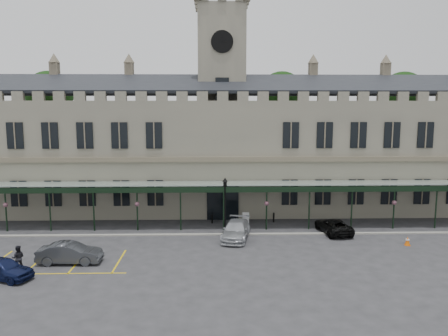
{
  "coord_description": "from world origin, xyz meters",
  "views": [
    {
      "loc": [
        -1.0,
        -32.39,
        11.34
      ],
      "look_at": [
        0.0,
        6.0,
        6.0
      ],
      "focal_mm": 35.0,
      "sensor_mm": 36.0,
      "label": 1
    }
  ],
  "objects_px": {
    "traffic_cone": "(407,241)",
    "car_left_a": "(3,268)",
    "clock_tower": "(222,91)",
    "car_taxi": "(236,230)",
    "car_van": "(333,226)",
    "sign_board": "(246,218)",
    "person_b": "(18,258)",
    "station_building": "(222,152)",
    "lamp_post_mid": "(225,201)",
    "car_left_b": "(70,253)"
  },
  "relations": [
    {
      "from": "car_taxi",
      "to": "person_b",
      "type": "distance_m",
      "value": 17.17
    },
    {
      "from": "car_left_b",
      "to": "person_b",
      "type": "height_order",
      "value": "person_b"
    },
    {
      "from": "traffic_cone",
      "to": "car_left_a",
      "type": "xyz_separation_m",
      "value": [
        -30.12,
        -6.35,
        0.36
      ]
    },
    {
      "from": "sign_board",
      "to": "car_left_a",
      "type": "xyz_separation_m",
      "value": [
        -17.23,
        -13.55,
        0.18
      ]
    },
    {
      "from": "station_building",
      "to": "car_taxi",
      "type": "xyz_separation_m",
      "value": [
        1.0,
        -11.52,
        -5.7
      ]
    },
    {
      "from": "clock_tower",
      "to": "traffic_cone",
      "type": "bearing_deg",
      "value": -42.49
    },
    {
      "from": "lamp_post_mid",
      "to": "traffic_cone",
      "type": "height_order",
      "value": "lamp_post_mid"
    },
    {
      "from": "car_taxi",
      "to": "car_van",
      "type": "xyz_separation_m",
      "value": [
        8.94,
        1.5,
        -0.1
      ]
    },
    {
      "from": "car_taxi",
      "to": "station_building",
      "type": "bearing_deg",
      "value": 106.11
    },
    {
      "from": "car_van",
      "to": "person_b",
      "type": "bearing_deg",
      "value": 10.7
    },
    {
      "from": "lamp_post_mid",
      "to": "sign_board",
      "type": "distance_m",
      "value": 5.1
    },
    {
      "from": "lamp_post_mid",
      "to": "traffic_cone",
      "type": "bearing_deg",
      "value": -12.47
    },
    {
      "from": "sign_board",
      "to": "person_b",
      "type": "xyz_separation_m",
      "value": [
        -16.9,
        -11.97,
        0.34
      ]
    },
    {
      "from": "car_taxi",
      "to": "lamp_post_mid",
      "type": "bearing_deg",
      "value": 141.38
    },
    {
      "from": "clock_tower",
      "to": "car_left_b",
      "type": "bearing_deg",
      "value": -123.58
    },
    {
      "from": "station_building",
      "to": "clock_tower",
      "type": "xyz_separation_m",
      "value": [
        0.0,
        0.09,
        6.64
      ]
    },
    {
      "from": "car_taxi",
      "to": "traffic_cone",
      "type": "bearing_deg",
      "value": 2.15
    },
    {
      "from": "car_left_b",
      "to": "car_taxi",
      "type": "relative_size",
      "value": 0.88
    },
    {
      "from": "lamp_post_mid",
      "to": "clock_tower",
      "type": "bearing_deg",
      "value": 90.42
    },
    {
      "from": "sign_board",
      "to": "car_left_a",
      "type": "relative_size",
      "value": 0.26
    },
    {
      "from": "car_left_a",
      "to": "person_b",
      "type": "xyz_separation_m",
      "value": [
        0.33,
        1.58,
        0.17
      ]
    },
    {
      "from": "sign_board",
      "to": "car_left_a",
      "type": "bearing_deg",
      "value": -136.81
    },
    {
      "from": "car_left_b",
      "to": "car_van",
      "type": "distance_m",
      "value": 22.62
    },
    {
      "from": "car_left_a",
      "to": "car_taxi",
      "type": "xyz_separation_m",
      "value": [
        16.0,
        8.59,
        0.04
      ]
    },
    {
      "from": "car_taxi",
      "to": "car_van",
      "type": "bearing_deg",
      "value": 20.67
    },
    {
      "from": "sign_board",
      "to": "person_b",
      "type": "height_order",
      "value": "person_b"
    },
    {
      "from": "clock_tower",
      "to": "car_van",
      "type": "height_order",
      "value": "clock_tower"
    },
    {
      "from": "car_left_a",
      "to": "car_taxi",
      "type": "distance_m",
      "value": 18.16
    },
    {
      "from": "car_left_b",
      "to": "car_taxi",
      "type": "bearing_deg",
      "value": -64.89
    },
    {
      "from": "lamp_post_mid",
      "to": "person_b",
      "type": "relative_size",
      "value": 2.93
    },
    {
      "from": "station_building",
      "to": "car_taxi",
      "type": "distance_m",
      "value": 12.9
    },
    {
      "from": "sign_board",
      "to": "car_van",
      "type": "height_order",
      "value": "car_van"
    },
    {
      "from": "station_building",
      "to": "car_left_a",
      "type": "distance_m",
      "value": 25.74
    },
    {
      "from": "sign_board",
      "to": "car_taxi",
      "type": "relative_size",
      "value": 0.21
    },
    {
      "from": "clock_tower",
      "to": "station_building",
      "type": "bearing_deg",
      "value": -90.0
    },
    {
      "from": "clock_tower",
      "to": "sign_board",
      "type": "bearing_deg",
      "value": -71.51
    },
    {
      "from": "lamp_post_mid",
      "to": "traffic_cone",
      "type": "distance_m",
      "value": 15.64
    },
    {
      "from": "clock_tower",
      "to": "person_b",
      "type": "relative_size",
      "value": 13.94
    },
    {
      "from": "clock_tower",
      "to": "traffic_cone",
      "type": "relative_size",
      "value": 33.22
    },
    {
      "from": "clock_tower",
      "to": "sign_board",
      "type": "xyz_separation_m",
      "value": [
        2.23,
        -6.66,
        -12.57
      ]
    },
    {
      "from": "station_building",
      "to": "car_left_b",
      "type": "distance_m",
      "value": 21.49
    },
    {
      "from": "station_building",
      "to": "sign_board",
      "type": "bearing_deg",
      "value": -71.28
    },
    {
      "from": "station_building",
      "to": "car_left_a",
      "type": "relative_size",
      "value": 14.13
    },
    {
      "from": "car_taxi",
      "to": "car_van",
      "type": "relative_size",
      "value": 1.11
    },
    {
      "from": "traffic_cone",
      "to": "car_taxi",
      "type": "height_order",
      "value": "car_taxi"
    },
    {
      "from": "station_building",
      "to": "lamp_post_mid",
      "type": "xyz_separation_m",
      "value": [
        0.08,
        -10.43,
        -3.38
      ]
    },
    {
      "from": "clock_tower",
      "to": "traffic_cone",
      "type": "height_order",
      "value": "clock_tower"
    },
    {
      "from": "clock_tower",
      "to": "car_left_b",
      "type": "relative_size",
      "value": 5.36
    },
    {
      "from": "sign_board",
      "to": "lamp_post_mid",
      "type": "bearing_deg",
      "value": -114.05
    },
    {
      "from": "traffic_cone",
      "to": "clock_tower",
      "type": "bearing_deg",
      "value": 137.51
    }
  ]
}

